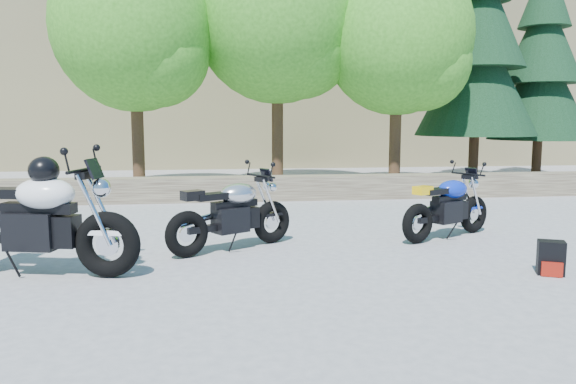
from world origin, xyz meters
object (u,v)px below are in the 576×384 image
object	(u,v)px
silver_bike	(232,215)
blue_bike	(448,207)
backpack	(551,258)
white_bike	(34,218)

from	to	relation	value
silver_bike	blue_bike	world-z (taller)	silver_bike
silver_bike	backpack	bearing A→B (deg)	-57.15
blue_bike	white_bike	bearing A→B (deg)	165.09
silver_bike	backpack	world-z (taller)	silver_bike
white_bike	blue_bike	bearing A→B (deg)	27.39
blue_bike	backpack	xyz separation A→B (m)	(0.34, -2.00, -0.26)
white_bike	backpack	bearing A→B (deg)	6.35
backpack	blue_bike	bearing A→B (deg)	124.05
silver_bike	blue_bike	bearing A→B (deg)	-24.89
white_bike	backpack	size ratio (longest dim) A/B	6.21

